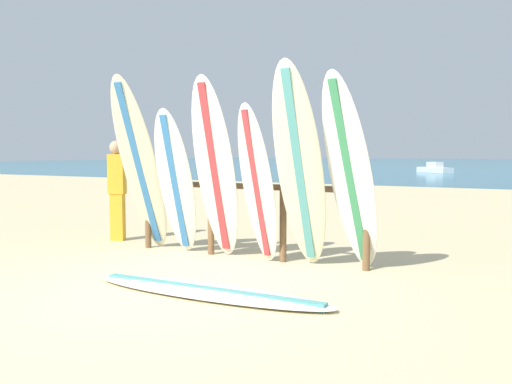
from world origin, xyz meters
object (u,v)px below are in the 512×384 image
(surfboard_leaning_left, at_px, (176,183))
(surfboard_leaning_right, at_px, (351,175))
(surfboard_leaning_center_left, at_px, (215,169))
(surfboard_lying_on_sand, at_px, (208,291))
(beachgoer_standing, at_px, (117,186))
(small_boat_offshore, at_px, (435,169))
(surfboard_leaning_far_left, at_px, (140,166))
(surfboard_leaning_center, at_px, (258,185))
(surfboard_leaning_center_right, at_px, (300,169))
(surfboard_rack, at_px, (246,205))

(surfboard_leaning_left, distance_m, surfboard_leaning_right, 2.49)
(surfboard_leaning_center_left, distance_m, surfboard_lying_on_sand, 2.11)
(surfboard_leaning_left, bearing_deg, surfboard_leaning_right, -0.17)
(surfboard_leaning_right, distance_m, surfboard_lying_on_sand, 2.15)
(beachgoer_standing, xyz_separation_m, small_boat_offshore, (0.07, 30.12, -0.63))
(surfboard_leaning_far_left, bearing_deg, surfboard_leaning_center_left, 3.75)
(surfboard_leaning_right, height_order, beachgoer_standing, surfboard_leaning_right)
(surfboard_leaning_left, relative_size, surfboard_leaning_center, 0.99)
(surfboard_leaning_left, relative_size, small_boat_offshore, 0.76)
(surfboard_leaning_center_right, xyz_separation_m, small_boat_offshore, (-3.40, 30.83, -0.98))
(surfboard_leaning_far_left, bearing_deg, surfboard_rack, 13.33)
(surfboard_leaning_center, xyz_separation_m, surfboard_leaning_right, (1.21, 0.01, 0.15))
(surfboard_leaning_left, xyz_separation_m, surfboard_lying_on_sand, (1.50, -1.54, -0.97))
(surfboard_leaning_right, bearing_deg, surfboard_leaning_far_left, -178.56)
(surfboard_leaning_center_left, bearing_deg, surfboard_lying_on_sand, -60.86)
(surfboard_rack, bearing_deg, surfboard_lying_on_sand, -73.04)
(surfboard_rack, height_order, surfboard_leaning_far_left, surfboard_leaning_far_left)
(surfboard_leaning_left, relative_size, beachgoer_standing, 1.25)
(beachgoer_standing, bearing_deg, surfboard_rack, -6.76)
(surfboard_leaning_far_left, height_order, surfboard_leaning_center_right, surfboard_leaning_center_right)
(surfboard_leaning_center, distance_m, surfboard_leaning_center_right, 0.67)
(surfboard_leaning_far_left, xyz_separation_m, surfboard_leaning_center_left, (1.19, 0.08, -0.02))
(surfboard_leaning_left, distance_m, beachgoer_standing, 1.67)
(surfboard_leaning_far_left, xyz_separation_m, small_boat_offshore, (-0.95, 30.77, -0.97))
(surfboard_leaning_center, height_order, surfboard_leaning_center_right, surfboard_leaning_center_right)
(surfboard_leaning_far_left, distance_m, surfboard_leaning_center, 1.84)
(surfboard_leaning_far_left, bearing_deg, surfboard_leaning_right, 1.44)
(surfboard_leaning_left, xyz_separation_m, small_boat_offshore, (-1.50, 30.69, -0.75))
(surfboard_leaning_center, xyz_separation_m, beachgoer_standing, (-2.84, 0.59, -0.13))
(surfboard_leaning_left, height_order, surfboard_leaning_center_left, surfboard_leaning_center_left)
(surfboard_leaning_far_left, height_order, surfboard_leaning_center, surfboard_leaning_far_left)
(beachgoer_standing, bearing_deg, surfboard_leaning_center_left, -14.58)
(surfboard_leaning_right, bearing_deg, surfboard_leaning_center_left, 179.95)
(surfboard_leaning_center_right, xyz_separation_m, surfboard_lying_on_sand, (-0.40, -1.40, -1.20))
(surfboard_leaning_right, distance_m, small_boat_offshore, 30.96)
(surfboard_leaning_center_left, relative_size, surfboard_leaning_right, 1.03)
(beachgoer_standing, bearing_deg, surfboard_leaning_right, -8.10)
(beachgoer_standing, bearing_deg, small_boat_offshore, 89.87)
(surfboard_leaning_left, height_order, surfboard_leaning_center, surfboard_leaning_center)
(surfboard_leaning_right, height_order, surfboard_lying_on_sand, surfboard_leaning_right)
(surfboard_leaning_left, height_order, surfboard_lying_on_sand, surfboard_leaning_left)
(surfboard_rack, xyz_separation_m, surfboard_lying_on_sand, (0.55, -1.81, -0.68))
(surfboard_leaning_left, height_order, surfboard_leaning_right, surfboard_leaning_right)
(surfboard_leaning_center_left, relative_size, beachgoer_standing, 1.49)
(surfboard_leaning_far_left, xyz_separation_m, surfboard_leaning_left, (0.55, 0.08, -0.22))
(surfboard_leaning_center_left, xyz_separation_m, surfboard_leaning_center, (0.63, -0.01, -0.18))
(surfboard_leaning_far_left, xyz_separation_m, surfboard_leaning_right, (3.03, 0.08, -0.06))
(surfboard_leaning_left, distance_m, surfboard_leaning_center_left, 0.67)
(surfboard_lying_on_sand, xyz_separation_m, beachgoer_standing, (-3.07, 2.11, 0.85))
(surfboard_lying_on_sand, distance_m, small_boat_offshore, 32.37)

